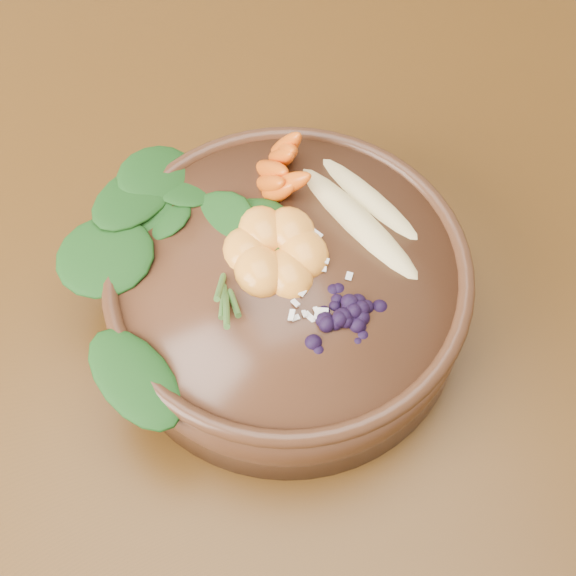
{
  "coord_description": "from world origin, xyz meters",
  "views": [
    {
      "loc": [
        -0.17,
        -0.48,
        1.43
      ],
      "look_at": [
        -0.03,
        -0.14,
        0.8
      ],
      "focal_mm": 50.0,
      "sensor_mm": 36.0,
      "label": 1
    }
  ],
  "objects_px": {
    "stoneware_bowl": "(288,294)",
    "carrot_cluster": "(276,143)",
    "mandarin_cluster": "(275,241)",
    "blueberry_pile": "(343,305)",
    "banana_halves": "(365,200)",
    "kale_heap": "(193,234)",
    "dining_table": "(268,249)"
  },
  "relations": [
    {
      "from": "stoneware_bowl",
      "to": "carrot_cluster",
      "type": "bearing_deg",
      "value": 74.45
    },
    {
      "from": "stoneware_bowl",
      "to": "blueberry_pile",
      "type": "height_order",
      "value": "blueberry_pile"
    },
    {
      "from": "mandarin_cluster",
      "to": "blueberry_pile",
      "type": "bearing_deg",
      "value": -71.13
    },
    {
      "from": "dining_table",
      "to": "kale_heap",
      "type": "distance_m",
      "value": 0.24
    },
    {
      "from": "stoneware_bowl",
      "to": "banana_halves",
      "type": "xyz_separation_m",
      "value": [
        0.09,
        0.03,
        0.06
      ]
    },
    {
      "from": "blueberry_pile",
      "to": "kale_heap",
      "type": "bearing_deg",
      "value": 129.94
    },
    {
      "from": "dining_table",
      "to": "kale_heap",
      "type": "height_order",
      "value": "kale_heap"
    },
    {
      "from": "stoneware_bowl",
      "to": "carrot_cluster",
      "type": "height_order",
      "value": "carrot_cluster"
    },
    {
      "from": "dining_table",
      "to": "stoneware_bowl",
      "type": "xyz_separation_m",
      "value": [
        -0.03,
        -0.14,
        0.14
      ]
    },
    {
      "from": "carrot_cluster",
      "to": "blueberry_pile",
      "type": "distance_m",
      "value": 0.16
    },
    {
      "from": "mandarin_cluster",
      "to": "stoneware_bowl",
      "type": "bearing_deg",
      "value": -78.2
    },
    {
      "from": "stoneware_bowl",
      "to": "carrot_cluster",
      "type": "relative_size",
      "value": 3.62
    },
    {
      "from": "kale_heap",
      "to": "blueberry_pile",
      "type": "relative_size",
      "value": 1.42
    },
    {
      "from": "carrot_cluster",
      "to": "blueberry_pile",
      "type": "xyz_separation_m",
      "value": [
        -0.0,
        -0.16,
        -0.02
      ]
    },
    {
      "from": "dining_table",
      "to": "kale_heap",
      "type": "relative_size",
      "value": 7.56
    },
    {
      "from": "dining_table",
      "to": "blueberry_pile",
      "type": "distance_m",
      "value": 0.28
    },
    {
      "from": "dining_table",
      "to": "carrot_cluster",
      "type": "distance_m",
      "value": 0.23
    },
    {
      "from": "stoneware_bowl",
      "to": "banana_halves",
      "type": "relative_size",
      "value": 1.71
    },
    {
      "from": "stoneware_bowl",
      "to": "carrot_cluster",
      "type": "distance_m",
      "value": 0.14
    },
    {
      "from": "stoneware_bowl",
      "to": "blueberry_pile",
      "type": "bearing_deg",
      "value": -69.0
    },
    {
      "from": "stoneware_bowl",
      "to": "blueberry_pile",
      "type": "relative_size",
      "value": 2.16
    },
    {
      "from": "dining_table",
      "to": "banana_halves",
      "type": "bearing_deg",
      "value": -61.15
    },
    {
      "from": "kale_heap",
      "to": "mandarin_cluster",
      "type": "bearing_deg",
      "value": -23.65
    },
    {
      "from": "banana_halves",
      "to": "kale_heap",
      "type": "bearing_deg",
      "value": 156.45
    },
    {
      "from": "mandarin_cluster",
      "to": "blueberry_pile",
      "type": "xyz_separation_m",
      "value": [
        0.03,
        -0.08,
        0.0
      ]
    },
    {
      "from": "banana_halves",
      "to": "mandarin_cluster",
      "type": "xyz_separation_m",
      "value": [
        -0.09,
        -0.01,
        0.0
      ]
    },
    {
      "from": "kale_heap",
      "to": "mandarin_cluster",
      "type": "xyz_separation_m",
      "value": [
        0.06,
        -0.03,
        -0.01
      ]
    },
    {
      "from": "mandarin_cluster",
      "to": "blueberry_pile",
      "type": "height_order",
      "value": "blueberry_pile"
    },
    {
      "from": "carrot_cluster",
      "to": "mandarin_cluster",
      "type": "bearing_deg",
      "value": -129.81
    },
    {
      "from": "kale_heap",
      "to": "banana_halves",
      "type": "distance_m",
      "value": 0.16
    },
    {
      "from": "banana_halves",
      "to": "blueberry_pile",
      "type": "xyz_separation_m",
      "value": [
        -0.06,
        -0.1,
        0.01
      ]
    },
    {
      "from": "carrot_cluster",
      "to": "banana_halves",
      "type": "height_order",
      "value": "carrot_cluster"
    }
  ]
}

